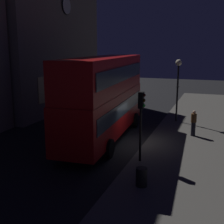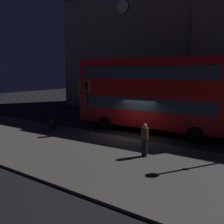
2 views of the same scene
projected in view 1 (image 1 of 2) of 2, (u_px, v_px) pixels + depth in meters
The scene contains 9 objects.
ground_plane at pixel (130, 143), 19.47m from camera, with size 80.00×80.00×0.00m, color black.
sidewalk_slab at pixel (208, 151), 17.86m from camera, with size 44.00×7.77×0.12m, color #4C4944.
building_plain_facade at pixel (26, 33), 29.91m from camera, with size 14.92×9.29×14.72m.
double_decker_bus at pixel (104, 95), 19.52m from camera, with size 11.36×3.34×5.46m.
traffic_light_near_kerb at pixel (141, 112), 15.56m from camera, with size 0.32×0.36×3.73m.
traffic_light_far_side at pixel (112, 81), 30.45m from camera, with size 0.35×0.38×3.71m.
street_lamp at pixel (178, 76), 23.91m from camera, with size 0.49×0.49×4.99m.
pedestrian at pixel (194, 123), 20.48m from camera, with size 0.38×0.38×1.76m.
litter_bin at pixel (142, 177), 13.18m from camera, with size 0.51×0.51×0.83m, color black.
Camera 1 is at (-17.88, -5.20, 6.15)m, focal length 48.29 mm.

